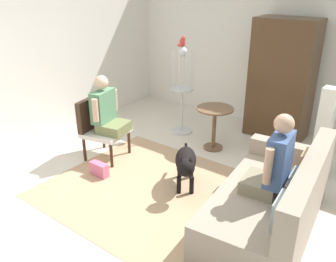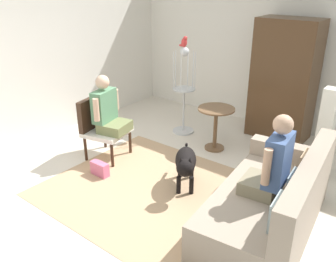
# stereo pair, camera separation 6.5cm
# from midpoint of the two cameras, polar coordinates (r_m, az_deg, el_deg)

# --- Properties ---
(ground_plane) EXTENTS (6.93, 6.93, 0.00)m
(ground_plane) POSITION_cam_midpoint_polar(r_m,az_deg,el_deg) (4.54, -1.09, -9.66)
(ground_plane) COLOR beige
(back_wall) EXTENTS (5.85, 0.12, 2.82)m
(back_wall) POSITION_cam_midpoint_polar(r_m,az_deg,el_deg) (6.47, 15.58, 13.10)
(back_wall) COLOR silver
(back_wall) RESTS_ON ground
(left_wall) EXTENTS (0.12, 6.37, 2.82)m
(left_wall) POSITION_cam_midpoint_polar(r_m,az_deg,el_deg) (6.12, -20.00, 12.00)
(left_wall) COLOR silver
(left_wall) RESTS_ON ground
(area_rug) EXTENTS (2.59, 2.24, 0.01)m
(area_rug) POSITION_cam_midpoint_polar(r_m,az_deg,el_deg) (4.56, -2.50, -9.46)
(area_rug) COLOR tan
(area_rug) RESTS_ON ground
(couch) EXTENTS (1.12, 1.94, 0.90)m
(couch) POSITION_cam_midpoint_polar(r_m,az_deg,el_deg) (3.95, 15.92, -10.92)
(couch) COLOR gray
(couch) RESTS_ON ground
(armchair) EXTENTS (0.67, 0.69, 0.89)m
(armchair) POSITION_cam_midpoint_polar(r_m,az_deg,el_deg) (5.29, -11.26, 1.16)
(armchair) COLOR #382316
(armchair) RESTS_ON ground
(person_on_couch) EXTENTS (0.46, 0.55, 0.87)m
(person_on_couch) POSITION_cam_midpoint_polar(r_m,az_deg,el_deg) (3.69, 15.97, -4.94)
(person_on_couch) COLOR gray
(person_on_armchair) EXTENTS (0.51, 0.55, 0.81)m
(person_on_armchair) POSITION_cam_midpoint_polar(r_m,az_deg,el_deg) (5.13, -10.09, 3.25)
(person_on_armchair) COLOR olive
(round_end_table) EXTENTS (0.56, 0.56, 0.67)m
(round_end_table) POSITION_cam_midpoint_polar(r_m,az_deg,el_deg) (5.47, 7.05, 1.59)
(round_end_table) COLOR brown
(round_end_table) RESTS_ON ground
(dog) EXTENTS (0.56, 0.77, 0.58)m
(dog) POSITION_cam_midpoint_polar(r_m,az_deg,el_deg) (4.45, 2.41, -4.97)
(dog) COLOR black
(dog) RESTS_ON ground
(bird_cage_stand) EXTENTS (0.37, 0.37, 1.45)m
(bird_cage_stand) POSITION_cam_midpoint_polar(r_m,az_deg,el_deg) (5.98, 1.95, 5.89)
(bird_cage_stand) COLOR silver
(bird_cage_stand) RESTS_ON ground
(parrot) EXTENTS (0.17, 0.10, 0.17)m
(parrot) POSITION_cam_midpoint_polar(r_m,az_deg,el_deg) (5.78, 1.97, 13.97)
(parrot) COLOR red
(parrot) RESTS_ON bird_cage_stand
(column_lamp) EXTENTS (0.20, 0.20, 1.23)m
(column_lamp) POSITION_cam_midpoint_polar(r_m,az_deg,el_deg) (5.03, 23.06, -0.42)
(column_lamp) COLOR #4C4742
(column_lamp) RESTS_ON ground
(armoire_cabinet) EXTENTS (0.94, 0.56, 1.91)m
(armoire_cabinet) POSITION_cam_midpoint_polar(r_m,az_deg,el_deg) (6.04, 17.31, 7.77)
(armoire_cabinet) COLOR #4C331E
(armoire_cabinet) RESTS_ON ground
(handbag) EXTENTS (0.27, 0.11, 0.19)m
(handbag) POSITION_cam_midpoint_polar(r_m,az_deg,el_deg) (4.93, -11.23, -6.01)
(handbag) COLOR #D8668C
(handbag) RESTS_ON ground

